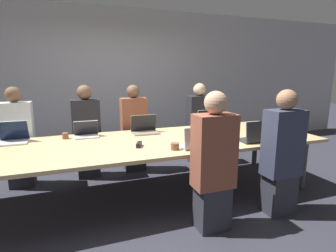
% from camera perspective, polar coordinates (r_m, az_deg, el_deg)
% --- Properties ---
extents(ground_plane, '(24.00, 24.00, 0.00)m').
position_cam_1_polar(ground_plane, '(3.51, -6.10, -14.98)').
color(ground_plane, '#2D2D38').
extents(curtain_wall, '(12.00, 0.06, 2.80)m').
position_cam_1_polar(curtain_wall, '(5.38, -12.29, 9.53)').
color(curtain_wall, '#ADADB2').
rests_on(curtain_wall, ground_plane).
extents(conference_table, '(4.67, 1.38, 0.73)m').
position_cam_1_polar(conference_table, '(3.26, -6.35, -4.16)').
color(conference_table, '#D6B77F').
rests_on(conference_table, ground_plane).
extents(laptop_near_midright, '(0.33, 0.24, 0.25)m').
position_cam_1_polar(laptop_near_midright, '(2.96, 6.13, -3.49)').
color(laptop_near_midright, '#B7B7BC').
rests_on(laptop_near_midright, conference_table).
extents(person_near_midright, '(0.40, 0.24, 1.40)m').
position_cam_1_polar(person_near_midright, '(2.63, 9.88, -8.23)').
color(person_near_midright, '#2D2D38').
rests_on(person_near_midright, ground_plane).
extents(cup_near_midright, '(0.09, 0.09, 0.08)m').
position_cam_1_polar(cup_near_midright, '(2.89, 1.49, -4.45)').
color(cup_near_midright, brown).
rests_on(cup_near_midright, conference_table).
extents(laptop_near_right, '(0.34, 0.26, 0.27)m').
position_cam_1_polar(laptop_near_right, '(3.37, 18.36, -2.07)').
color(laptop_near_right, '#333338').
rests_on(laptop_near_right, conference_table).
extents(person_near_right, '(0.40, 0.24, 1.39)m').
position_cam_1_polar(person_near_right, '(3.14, 23.56, -5.82)').
color(person_near_right, '#2D2D38').
rests_on(person_near_right, ground_plane).
extents(laptop_far_right, '(0.35, 0.26, 0.27)m').
position_cam_1_polar(laptop_far_right, '(4.14, 8.90, 0.82)').
color(laptop_far_right, '#B7B7BC').
rests_on(laptop_far_right, conference_table).
extents(person_far_right, '(0.40, 0.24, 1.39)m').
position_cam_1_polar(person_far_right, '(4.58, 6.70, 0.25)').
color(person_far_right, '#2D2D38').
rests_on(person_far_right, ground_plane).
extents(bottle_far_right, '(0.08, 0.08, 0.26)m').
position_cam_1_polar(bottle_far_right, '(3.89, 5.90, 0.79)').
color(bottle_far_right, black).
rests_on(bottle_far_right, conference_table).
extents(laptop_far_center, '(0.37, 0.25, 0.25)m').
position_cam_1_polar(laptop_far_center, '(3.70, -5.13, -0.40)').
color(laptop_far_center, gray).
rests_on(laptop_far_center, conference_table).
extents(person_far_center, '(0.40, 0.24, 1.38)m').
position_cam_1_polar(person_far_center, '(4.21, -7.39, -0.86)').
color(person_far_center, '#2D2D38').
rests_on(person_far_center, ground_plane).
extents(laptop_far_left, '(0.33, 0.27, 0.26)m').
position_cam_1_polar(laptop_far_left, '(3.69, -30.59, -1.98)').
color(laptop_far_left, silver).
rests_on(laptop_far_left, conference_table).
extents(person_far_left, '(0.40, 0.24, 1.38)m').
position_cam_1_polar(person_far_left, '(4.12, -29.78, -2.53)').
color(person_far_left, '#2D2D38').
rests_on(person_far_left, ground_plane).
extents(laptop_far_midleft, '(0.31, 0.22, 0.22)m').
position_cam_1_polar(laptop_far_midleft, '(3.62, -17.35, -1.30)').
color(laptop_far_midleft, silver).
rests_on(laptop_far_midleft, conference_table).
extents(person_far_midleft, '(0.40, 0.24, 1.39)m').
position_cam_1_polar(person_far_midleft, '(4.10, -17.24, -1.52)').
color(person_far_midleft, '#2D2D38').
rests_on(person_far_midleft, ground_plane).
extents(cup_far_midleft, '(0.08, 0.08, 0.08)m').
position_cam_1_polar(cup_far_midleft, '(3.62, -21.45, -2.00)').
color(cup_far_midleft, brown).
rests_on(cup_far_midleft, conference_table).
extents(stapler, '(0.10, 0.15, 0.05)m').
position_cam_1_polar(stapler, '(3.03, -6.32, -4.03)').
color(stapler, black).
rests_on(stapler, conference_table).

